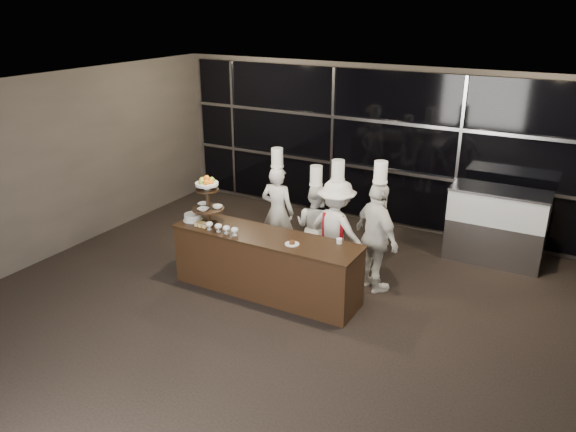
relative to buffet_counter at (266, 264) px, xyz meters
The scene contains 14 objects.
room 1.97m from the buffet_counter, 66.68° to the right, with size 10.00×10.00×10.00m.
window_wall 3.61m from the buffet_counter, 78.93° to the left, with size 8.60×0.10×2.80m.
buffet_counter is the anchor object (origin of this frame).
display_stand 1.33m from the buffet_counter, behind, with size 0.48×0.48×0.74m.
compotes 0.83m from the buffet_counter, 159.82° to the right, with size 0.56×0.11×0.12m.
layer_cake 1.36m from the buffet_counter, behind, with size 0.30×0.30×0.11m.
pastry_squares 1.12m from the buffet_counter, behind, with size 0.20×0.13×0.05m.
small_plate 0.68m from the buffet_counter, 11.60° to the right, with size 0.20×0.20×0.05m.
chef_cup 1.17m from the buffet_counter, 13.54° to the left, with size 0.08×0.08×0.07m, color white.
display_case 3.88m from the buffet_counter, 45.47° to the left, with size 1.53×0.67×1.24m.
chef_a 1.36m from the buffet_counter, 112.64° to the left, with size 0.60×0.42×1.86m.
chef_b 1.17m from the buffet_counter, 77.86° to the left, with size 0.72×0.58×1.70m.
chef_c 1.22m from the buffet_counter, 55.11° to the left, with size 1.12×0.78×1.89m.
chef_d 1.66m from the buffet_counter, 32.73° to the left, with size 1.04×0.91×1.98m.
Camera 1 is at (3.20, -4.74, 4.07)m, focal length 35.00 mm.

